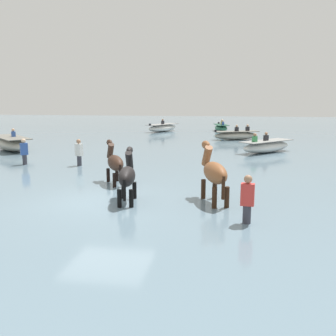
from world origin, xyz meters
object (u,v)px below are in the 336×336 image
(horse_trailing_black, at_px, (127,177))
(boat_near_port, at_px, (162,128))
(horse_flank_dark_bay, at_px, (115,164))
(boat_distant_east, at_px, (221,128))
(boat_far_offshore, at_px, (266,146))
(person_onlooker_right, at_px, (79,156))
(boat_distant_west, at_px, (236,135))
(person_wading_mid, at_px, (247,206))
(person_onlooker_left, at_px, (24,155))
(boat_far_inshore, at_px, (11,144))
(horse_lead_chestnut, at_px, (214,174))

(horse_trailing_black, relative_size, boat_near_port, 0.51)
(horse_flank_dark_bay, xyz_separation_m, boat_distant_east, (3.19, 22.77, -0.40))
(boat_far_offshore, bearing_deg, person_onlooker_right, -146.42)
(boat_distant_west, distance_m, person_wading_mid, 19.29)
(person_onlooker_left, bearing_deg, horse_trailing_black, -40.70)
(horse_flank_dark_bay, distance_m, person_onlooker_left, 6.17)
(horse_trailing_black, height_order, boat_near_port, horse_trailing_black)
(horse_trailing_black, height_order, boat_far_inshore, horse_trailing_black)
(boat_far_inshore, relative_size, person_onlooker_right, 2.39)
(person_onlooker_right, bearing_deg, boat_distant_west, 59.74)
(boat_distant_east, distance_m, boat_near_port, 5.43)
(boat_distant_east, height_order, person_onlooker_left, person_onlooker_left)
(horse_flank_dark_bay, distance_m, boat_near_port, 21.68)
(horse_trailing_black, height_order, person_onlooker_right, horse_trailing_black)
(boat_far_inshore, distance_m, person_onlooker_right, 7.29)
(boat_far_inshore, height_order, person_onlooker_right, boat_far_inshore)
(horse_flank_dark_bay, distance_m, boat_distant_east, 22.99)
(boat_far_offshore, distance_m, person_wading_mid, 12.91)
(boat_far_inshore, distance_m, boat_near_port, 15.45)
(horse_flank_dark_bay, bearing_deg, boat_far_offshore, 56.45)
(horse_trailing_black, height_order, person_onlooker_left, horse_trailing_black)
(horse_trailing_black, bearing_deg, boat_distant_east, 85.18)
(boat_far_offshore, bearing_deg, horse_flank_dark_bay, -123.55)
(boat_far_offshore, height_order, person_wading_mid, person_wading_mid)
(horse_trailing_black, xyz_separation_m, person_onlooker_left, (-6.36, 5.47, -0.30))
(horse_flank_dark_bay, relative_size, person_onlooker_right, 1.19)
(boat_distant_east, xyz_separation_m, boat_far_inshore, (-11.81, -15.21, 0.08))
(boat_distant_west, bearing_deg, person_wading_mid, -90.06)
(boat_far_inshore, bearing_deg, boat_far_offshore, 6.04)
(boat_distant_east, height_order, boat_near_port, boat_near_port)
(boat_far_offshore, xyz_separation_m, person_wading_mid, (-1.60, -12.81, 0.10))
(horse_trailing_black, bearing_deg, boat_near_port, 97.59)
(horse_lead_chestnut, distance_m, person_onlooker_left, 10.21)
(boat_distant_east, bearing_deg, boat_near_port, -167.27)
(person_onlooker_left, bearing_deg, person_onlooker_right, 2.84)
(boat_distant_east, distance_m, person_onlooker_right, 20.33)
(horse_flank_dark_bay, bearing_deg, horse_trailing_black, -64.87)
(boat_near_port, distance_m, person_onlooker_right, 18.27)
(horse_trailing_black, distance_m, person_onlooker_left, 8.39)
(boat_distant_west, xyz_separation_m, boat_near_port, (-6.57, 5.99, 0.02))
(boat_distant_west, height_order, person_onlooker_right, person_onlooker_right)
(horse_lead_chestnut, bearing_deg, boat_far_offshore, 77.33)
(person_wading_mid, bearing_deg, horse_trailing_black, 157.20)
(boat_near_port, bearing_deg, boat_distant_west, -42.33)
(horse_flank_dark_bay, xyz_separation_m, boat_far_offshore, (6.04, 9.11, -0.38))
(boat_distant_east, bearing_deg, boat_far_inshore, -127.83)
(boat_near_port, bearing_deg, horse_flank_dark_bay, -84.42)
(boat_near_port, bearing_deg, horse_lead_chestnut, -76.41)
(person_onlooker_left, height_order, person_onlooker_right, same)
(boat_far_offshore, relative_size, boat_near_port, 0.88)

